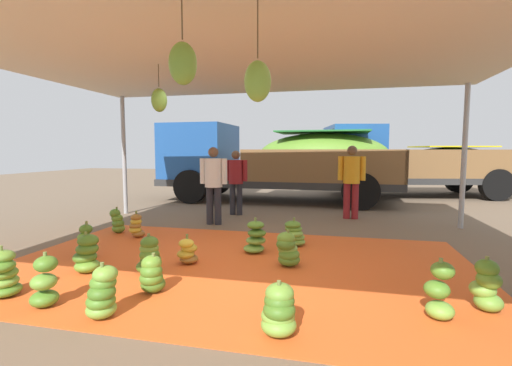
% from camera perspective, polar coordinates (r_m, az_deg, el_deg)
% --- Properties ---
extents(ground_plane, '(40.00, 40.00, 0.00)m').
position_cam_1_polar(ground_plane, '(7.82, 2.80, -6.37)').
color(ground_plane, brown).
extents(tarp_orange, '(6.37, 4.00, 0.01)m').
position_cam_1_polar(tarp_orange, '(4.99, -3.43, -13.09)').
color(tarp_orange, '#E05B23').
rests_on(tarp_orange, ground).
extents(tent_canopy, '(8.00, 7.00, 2.94)m').
position_cam_1_polar(tent_canopy, '(4.81, -4.03, 20.64)').
color(tent_canopy, '#9EA0A5').
rests_on(tent_canopy, ground).
extents(banana_bunch_0, '(0.32, 0.30, 0.53)m').
position_cam_1_polar(banana_bunch_0, '(5.83, -25.50, -8.55)').
color(banana_bunch_0, '#477523').
rests_on(banana_bunch_0, tarp_orange).
extents(banana_bunch_1, '(0.35, 0.34, 0.49)m').
position_cam_1_polar(banana_bunch_1, '(6.80, -18.64, -6.59)').
color(banana_bunch_1, '#996628').
rests_on(banana_bunch_1, tarp_orange).
extents(banana_bunch_2, '(0.37, 0.37, 0.54)m').
position_cam_1_polar(banana_bunch_2, '(4.27, 33.03, -13.75)').
color(banana_bunch_2, '#6B9E38').
rests_on(banana_bunch_2, tarp_orange).
extents(banana_bunch_3, '(0.32, 0.33, 0.41)m').
position_cam_1_polar(banana_bunch_3, '(5.10, -10.91, -10.78)').
color(banana_bunch_3, '#996628').
rests_on(banana_bunch_3, tarp_orange).
extents(banana_bunch_4, '(0.41, 0.39, 0.51)m').
position_cam_1_polar(banana_bunch_4, '(4.84, -16.76, -11.07)').
color(banana_bunch_4, '#477523').
rests_on(banana_bunch_4, tarp_orange).
extents(banana_bunch_5, '(0.42, 0.42, 0.54)m').
position_cam_1_polar(banana_bunch_5, '(5.52, -0.09, -8.80)').
color(banana_bunch_5, '#6B9E38').
rests_on(banana_bunch_5, tarp_orange).
extents(banana_bunch_6, '(0.37, 0.37, 0.57)m').
position_cam_1_polar(banana_bunch_6, '(3.86, 27.35, -15.32)').
color(banana_bunch_6, '#75A83D').
rests_on(banana_bunch_6, tarp_orange).
extents(banana_bunch_7, '(0.37, 0.37, 0.56)m').
position_cam_1_polar(banana_bunch_7, '(4.26, -30.79, -13.68)').
color(banana_bunch_7, '#518428').
rests_on(banana_bunch_7, tarp_orange).
extents(banana_bunch_8, '(0.41, 0.43, 0.46)m').
position_cam_1_polar(banana_bunch_8, '(3.23, 3.69, -19.70)').
color(banana_bunch_8, '#75A83D').
rests_on(banana_bunch_8, tarp_orange).
extents(banana_bunch_9, '(0.42, 0.43, 0.52)m').
position_cam_1_polar(banana_bunch_9, '(5.17, -25.48, -10.29)').
color(banana_bunch_9, '#60932D').
rests_on(banana_bunch_9, tarp_orange).
extents(banana_bunch_10, '(0.44, 0.43, 0.56)m').
position_cam_1_polar(banana_bunch_10, '(4.77, -35.49, -11.92)').
color(banana_bunch_10, '#518428').
rests_on(banana_bunch_10, tarp_orange).
extents(banana_bunch_11, '(0.42, 0.42, 0.50)m').
position_cam_1_polar(banana_bunch_11, '(4.92, 5.10, -10.65)').
color(banana_bunch_11, '#518428').
rests_on(banana_bunch_11, tarp_orange).
extents(banana_bunch_12, '(0.33, 0.32, 0.50)m').
position_cam_1_polar(banana_bunch_12, '(7.28, -21.34, -5.78)').
color(banana_bunch_12, '#60932D').
rests_on(banana_bunch_12, tarp_orange).
extents(banana_bunch_13, '(0.38, 0.39, 0.53)m').
position_cam_1_polar(banana_bunch_13, '(3.77, -23.42, -15.94)').
color(banana_bunch_13, '#75A83D').
rests_on(banana_bunch_13, tarp_orange).
extents(banana_bunch_14, '(0.45, 0.46, 0.46)m').
position_cam_1_polar(banana_bunch_14, '(5.96, 6.17, -8.11)').
color(banana_bunch_14, '#6B9E38').
rests_on(banana_bunch_14, tarp_orange).
extents(banana_bunch_15, '(0.32, 0.33, 0.45)m').
position_cam_1_polar(banana_bunch_15, '(4.20, -16.35, -13.99)').
color(banana_bunch_15, '#477523').
rests_on(banana_bunch_15, tarp_orange).
extents(cargo_truck_main, '(7.19, 2.61, 2.40)m').
position_cam_1_polar(cargo_truck_main, '(11.05, 2.93, 3.77)').
color(cargo_truck_main, '#2D2D2D').
rests_on(cargo_truck_main, ground).
extents(cargo_truck_far, '(6.38, 3.51, 2.40)m').
position_cam_1_polar(cargo_truck_far, '(13.26, 23.17, 3.14)').
color(cargo_truck_far, '#2D2D2D').
rests_on(cargo_truck_far, ground).
extents(worker_0, '(0.57, 0.35, 1.57)m').
position_cam_1_polar(worker_0, '(8.66, -3.24, 0.89)').
color(worker_0, '#26262D').
rests_on(worker_0, ground).
extents(worker_1, '(0.60, 0.37, 1.64)m').
position_cam_1_polar(worker_1, '(7.56, -6.81, 0.55)').
color(worker_1, '#26262D').
rests_on(worker_1, ground).
extents(worker_2, '(0.62, 0.38, 1.68)m').
position_cam_1_polar(worker_2, '(8.43, 15.06, 1.05)').
color(worker_2, maroon).
rests_on(worker_2, ground).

